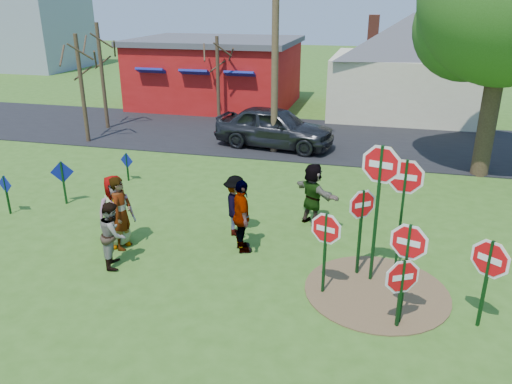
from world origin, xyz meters
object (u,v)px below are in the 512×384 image
stop_sign_c (408,252)px  person_b (121,213)px  utility_pole (275,35)px  stop_sign_b (380,179)px  suv (275,127)px  leafy_tree (512,7)px  person_a (116,211)px  stop_sign_a (326,236)px  stop_sign_d (405,187)px

stop_sign_c → person_b: 7.17m
person_b → utility_pole: bearing=-15.1°
stop_sign_b → stop_sign_c: (0.63, -1.53, -0.88)m
suv → leafy_tree: (8.26, -1.65, 4.91)m
person_a → stop_sign_a: bearing=-56.4°
stop_sign_c → suv: 12.80m
stop_sign_b → person_b: bearing=-164.4°
stop_sign_d → suv: (-5.06, 9.49, -1.19)m
stop_sign_a → suv: 11.54m
stop_sign_d → leafy_tree: 9.25m
stop_sign_c → person_b: size_ratio=1.18×
stop_sign_d → leafy_tree: bearing=74.5°
leafy_tree → stop_sign_c: bearing=-107.4°
person_b → suv: person_b is taller
stop_sign_a → person_a: (-5.54, 1.00, -0.43)m
stop_sign_c → person_b: bearing=-176.1°
suv → stop_sign_b: bearing=-147.5°
person_a → stop_sign_c: bearing=-59.6°
stop_sign_d → person_a: bearing=-169.1°
person_a → leafy_tree: bearing=-7.2°
person_b → person_a: bearing=61.6°
person_b → leafy_tree: size_ratio=0.22×
stop_sign_b → person_a: bearing=-165.3°
stop_sign_a → person_a: size_ratio=1.06×
person_b → suv: bearing=-13.6°
stop_sign_c → stop_sign_d: stop_sign_d is taller
stop_sign_a → utility_pole: 11.36m
stop_sign_d → person_a: (-7.12, -0.52, -1.14)m
person_b → utility_pole: size_ratio=0.22×
suv → utility_pole: 3.91m
stop_sign_d → person_b: size_ratio=1.49×
stop_sign_d → utility_pole: (-4.94, 8.81, 2.66)m
person_b → stop_sign_c: bearing=-106.3°
stop_sign_d → stop_sign_a: bearing=-129.5°
person_b → leafy_tree: (10.11, 8.45, 4.85)m
utility_pole → leafy_tree: (8.14, -0.97, 1.07)m
stop_sign_a → person_b: stop_sign_a is taller
leafy_tree → utility_pole: bearing=173.2°
stop_sign_a → stop_sign_d: (1.58, 1.51, 0.70)m
person_b → stop_sign_a: bearing=-102.8°
stop_sign_c → utility_pole: utility_pole is taller
suv → utility_pole: size_ratio=0.57×
stop_sign_c → suv: bearing=130.6°
person_a → suv: size_ratio=0.38×
leafy_tree → stop_sign_b: bearing=-113.9°
stop_sign_c → leafy_tree: leafy_tree is taller
stop_sign_b → stop_sign_d: 0.99m
stop_sign_c → stop_sign_d: size_ratio=0.79×
stop_sign_a → leafy_tree: bearing=80.8°
leafy_tree → person_a: bearing=-141.0°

